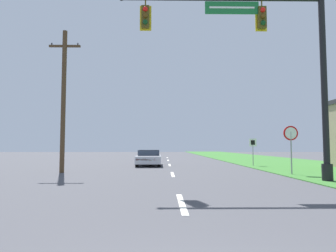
# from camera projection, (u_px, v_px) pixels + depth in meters

# --- Properties ---
(grass_verge_right) EXTENTS (10.00, 110.00, 0.04)m
(grass_verge_right) POSITION_uv_depth(u_px,v_px,m) (267.00, 160.00, 31.79)
(grass_verge_right) COLOR #38752D
(grass_verge_right) RESTS_ON ground
(road_center_line) EXTENTS (0.16, 34.80, 0.01)m
(road_center_line) POSITION_uv_depth(u_px,v_px,m) (170.00, 165.00, 23.66)
(road_center_line) COLOR silver
(road_center_line) RESTS_ON ground
(signal_mast) EXTENTS (9.03, 0.47, 8.71)m
(signal_mast) POSITION_uv_depth(u_px,v_px,m) (276.00, 57.00, 12.84)
(signal_mast) COLOR black
(signal_mast) RESTS_ON grass_verge_right
(car_ahead) EXTENTS (1.88, 4.39, 1.19)m
(car_ahead) POSITION_uv_depth(u_px,v_px,m) (149.00, 158.00, 22.97)
(car_ahead) COLOR black
(car_ahead) RESTS_ON ground
(stop_sign) EXTENTS (0.76, 0.07, 2.50)m
(stop_sign) POSITION_uv_depth(u_px,v_px,m) (291.00, 139.00, 15.54)
(stop_sign) COLOR gray
(stop_sign) RESTS_ON grass_verge_right
(route_sign_post) EXTENTS (0.55, 0.06, 2.03)m
(route_sign_post) POSITION_uv_depth(u_px,v_px,m) (253.00, 146.00, 22.61)
(route_sign_post) COLOR gray
(route_sign_post) RESTS_ON grass_verge_right
(utility_pole_near) EXTENTS (1.80, 0.26, 8.18)m
(utility_pole_near) POSITION_uv_depth(u_px,v_px,m) (63.00, 98.00, 17.10)
(utility_pole_near) COLOR #4C3823
(utility_pole_near) RESTS_ON ground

